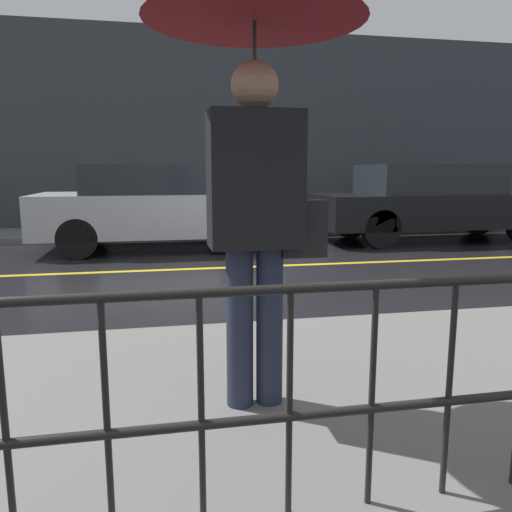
{
  "coord_description": "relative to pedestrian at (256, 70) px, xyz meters",
  "views": [
    {
      "loc": [
        -1.23,
        -7.04,
        1.39
      ],
      "look_at": [
        -0.36,
        -2.6,
        0.61
      ],
      "focal_mm": 35.0,
      "sensor_mm": 36.0,
      "label": 1
    }
  ],
  "objects": [
    {
      "name": "sidewalk_near",
      "position": [
        0.74,
        0.16,
        -1.81
      ],
      "size": [
        28.0,
        2.63,
        0.13
      ],
      "color": "slate",
      "rests_on": "ground_plane"
    },
    {
      "name": "car_silver",
      "position": [
        -0.52,
        6.55,
        -1.11
      ],
      "size": [
        4.16,
        1.86,
        1.49
      ],
      "color": "#B2B5BA",
      "rests_on": "ground_plane"
    },
    {
      "name": "lane_marking",
      "position": [
        0.74,
        4.52,
        -1.88
      ],
      "size": [
        25.2,
        0.12,
        0.01
      ],
      "color": "gold",
      "rests_on": "ground_plane"
    },
    {
      "name": "pedestrian",
      "position": [
        0.0,
        0.0,
        0.0
      ],
      "size": [
        1.1,
        1.1,
        2.22
      ],
      "rotation": [
        0.0,
        0.0,
        3.14
      ],
      "color": "#23283D",
      "rests_on": "sidewalk_near"
    },
    {
      "name": "car_black",
      "position": [
        4.87,
        6.55,
        -1.11
      ],
      "size": [
        4.79,
        1.71,
        1.51
      ],
      "color": "black",
      "rests_on": "ground_plane"
    },
    {
      "name": "sidewalk_far",
      "position": [
        0.74,
        8.44,
        -1.81
      ],
      "size": [
        28.0,
        1.77,
        0.13
      ],
      "color": "slate",
      "rests_on": "ground_plane"
    },
    {
      "name": "railing_foreground",
      "position": [
        0.74,
        -0.91,
        -1.2
      ],
      "size": [
        12.0,
        0.04,
        0.88
      ],
      "color": "black",
      "rests_on": "sidewalk_near"
    },
    {
      "name": "building_storefront",
      "position": [
        0.74,
        9.48,
        0.41
      ],
      "size": [
        28.0,
        0.3,
        4.58
      ],
      "color": "#383D42",
      "rests_on": "ground_plane"
    },
    {
      "name": "ground_plane",
      "position": [
        0.74,
        4.52,
        -1.88
      ],
      "size": [
        80.0,
        80.0,
        0.0
      ],
      "primitive_type": "plane",
      "color": "black"
    }
  ]
}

